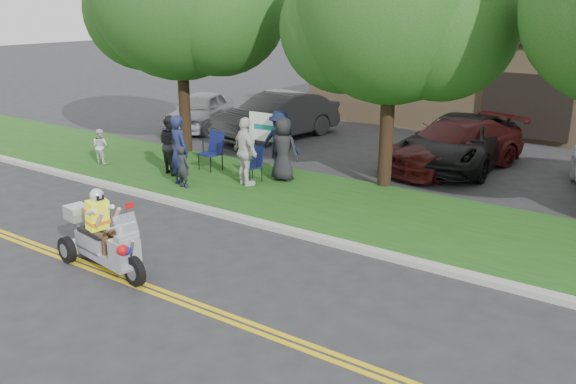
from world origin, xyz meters
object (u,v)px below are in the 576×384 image
Objects in this scene: parked_car_right at (454,145)px; lawn_chair_a at (213,148)px; parked_car_far_left at (200,111)px; parked_car_left at (277,116)px; trike_scooter at (102,241)px; spectator_adult_mid at (171,144)px; spectator_adult_right at (246,152)px; spectator_adult_left at (179,150)px; lawn_chair_b at (254,162)px; parked_car_mid at (459,141)px.

lawn_chair_a is at bearing -122.68° from parked_car_right.
parked_car_left reaches higher than parked_car_far_left.
spectator_adult_mid is at bearing 132.43° from trike_scooter.
spectator_adult_mid is 8.18m from parked_car_right.
parked_car_far_left reaches higher than lawn_chair_a.
spectator_adult_mid is at bearing 28.32° from spectator_adult_right.
spectator_adult_mid is (-3.48, 5.21, 0.39)m from trike_scooter.
trike_scooter is 1.31× the size of spectator_adult_right.
spectator_adult_left is at bearing -71.13° from parked_car_far_left.
spectator_adult_mid reaches higher than lawn_chair_a.
parked_car_left reaches higher than trike_scooter.
spectator_adult_left is at bearing -116.41° from lawn_chair_b.
trike_scooter is 6.83m from lawn_chair_a.
spectator_adult_left is at bearing -65.74° from parked_car_left.
lawn_chair_b is at bearing -56.99° from parked_car_far_left.
parked_car_left reaches higher than parked_car_right.
parked_car_left reaches higher than lawn_chair_b.
spectator_adult_left is 8.06m from parked_car_far_left.
spectator_adult_left is at bearing -131.11° from parked_car_mid.
spectator_adult_left is 1.13× the size of spectator_adult_mid.
spectator_adult_left is (-1.34, -1.46, 0.41)m from lawn_chair_b.
lawn_chair_b is at bearing -49.41° from parked_car_left.
lawn_chair_a is 1.72m from lawn_chair_b.
spectator_adult_left is at bearing -111.26° from parked_car_right.
trike_scooter is 1.27× the size of spectator_adult_left.
parked_car_far_left is 3.51m from parked_car_left.
parked_car_right is at bearing 66.56° from lawn_chair_b.
spectator_adult_right is (-1.03, 5.48, 0.47)m from trike_scooter.
lawn_chair_a is at bearing -62.72° from spectator_adult_left.
trike_scooter is 2.54× the size of lawn_chair_b.
parked_car_mid is 1.08× the size of parked_car_right.
lawn_chair_a is 1.96m from spectator_adult_right.
lawn_chair_b is at bearing 109.38° from trike_scooter.
spectator_adult_right is at bearing -59.23° from parked_car_far_left.
spectator_adult_mid is 0.33× the size of parked_car_right.
spectator_adult_left is (-2.46, 4.50, 0.50)m from trike_scooter.
trike_scooter is at bearing 140.53° from spectator_adult_mid.
spectator_adult_left reaches higher than trike_scooter.
trike_scooter reaches higher than parked_car_mid.
lawn_chair_a is 0.66× the size of spectator_adult_mid.
spectator_adult_right is (0.09, -0.47, 0.38)m from lawn_chair_b.
parked_car_left is (-3.02, 5.54, -0.19)m from spectator_adult_right.
parked_car_mid is (10.25, 0.29, 0.04)m from parked_car_far_left.
parked_car_right is (3.82, 4.61, 0.09)m from lawn_chair_b.
parked_car_right is at bearing -92.48° from parked_car_mid.
spectator_adult_right is 6.68m from parked_car_mid.
trike_scooter is 1.44× the size of spectator_adult_mid.
trike_scooter is 11.35m from parked_car_mid.
parked_car_far_left is (-4.07, 5.52, -0.22)m from spectator_adult_mid.
parked_car_left is at bearing 177.22° from parked_car_mid.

